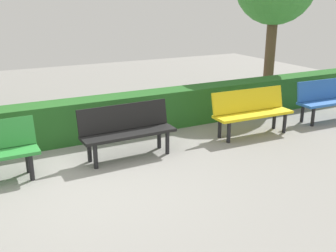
{
  "coord_description": "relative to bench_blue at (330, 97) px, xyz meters",
  "views": [
    {
      "loc": [
        1.25,
        4.98,
        2.48
      ],
      "look_at": [
        -1.47,
        -0.25,
        0.55
      ],
      "focal_mm": 41.41,
      "sensor_mm": 36.0,
      "label": 1
    }
  ],
  "objects": [
    {
      "name": "bench_yellow",
      "position": [
        2.13,
        -0.0,
        -0.0
      ],
      "size": [
        1.61,
        0.52,
        0.86
      ],
      "rotation": [
        0.0,
        0.0,
        -0.03
      ],
      "color": "yellow",
      "rests_on": "ground_plane"
    },
    {
      "name": "bench_blue",
      "position": [
        0.0,
        0.0,
        0.0
      ],
      "size": [
        1.65,
        0.52,
        0.86
      ],
      "rotation": [
        0.0,
        0.0,
        -0.04
      ],
      "color": "blue",
      "rests_on": "ground_plane"
    },
    {
      "name": "bench_black",
      "position": [
        4.64,
        -0.06,
        -0.0
      ],
      "size": [
        1.56,
        0.49,
        0.86
      ],
      "rotation": [
        0.0,
        0.0,
        0.02
      ],
      "color": "black",
      "rests_on": "ground_plane"
    },
    {
      "name": "hedge_row",
      "position": [
        4.54,
        -1.18,
        -0.11
      ],
      "size": [
        16.67,
        0.53,
        0.75
      ],
      "primitive_type": "cube",
      "color": "#266023",
      "rests_on": "ground_plane"
    },
    {
      "name": "ground_plane",
      "position": [
        5.55,
        0.58,
        -0.48
      ],
      "size": [
        20.67,
        20.67,
        0.0
      ],
      "primitive_type": "plane",
      "color": "gray"
    }
  ]
}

